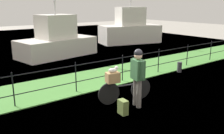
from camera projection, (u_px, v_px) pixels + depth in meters
name	position (u px, v px, depth m)	size (l,w,h in m)	color
ground_plane	(141.00, 105.00, 7.11)	(60.00, 60.00, 0.00)	gray
grass_strip	(88.00, 80.00, 9.40)	(27.00, 2.40, 0.03)	#478438
harbor_water	(29.00, 53.00, 14.66)	(30.00, 30.00, 0.00)	#426684
iron_fence	(101.00, 70.00, 8.57)	(18.04, 0.04, 1.03)	black
bicycle_main	(125.00, 91.00, 7.27)	(1.70, 0.43, 0.66)	black
wooden_crate	(113.00, 77.00, 7.00)	(0.38, 0.27, 0.30)	#A87F51
terrier_dog	(114.00, 70.00, 6.95)	(0.32, 0.20, 0.18)	silver
cyclist_person	(138.00, 73.00, 6.78)	(0.34, 0.53, 1.68)	slate
backpack_on_paving	(123.00, 107.00, 6.47)	(0.28, 0.18, 0.40)	olive
mooring_bollard	(179.00, 67.00, 10.50)	(0.20, 0.20, 0.45)	#38383D
moored_boat_mid	(130.00, 30.00, 18.37)	(4.84, 2.88, 4.28)	silver
moored_boat_far	(57.00, 41.00, 13.64)	(4.59, 2.75, 3.92)	silver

